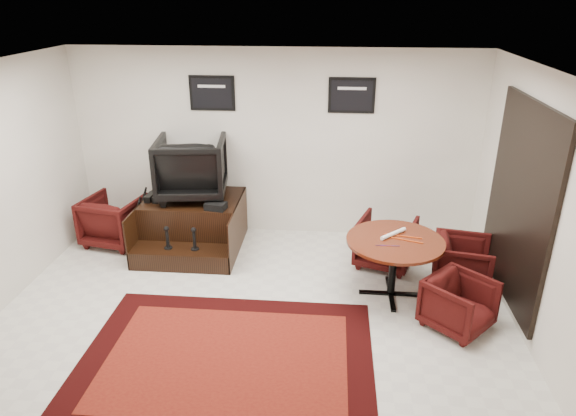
{
  "coord_description": "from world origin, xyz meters",
  "views": [
    {
      "loc": [
        0.85,
        -4.84,
        3.5
      ],
      "look_at": [
        0.34,
        0.9,
        1.06
      ],
      "focal_mm": 32.0,
      "sensor_mm": 36.0,
      "label": 1
    }
  ],
  "objects_px": {
    "armchair_side": "(114,218)",
    "meeting_table": "(395,247)",
    "shine_chair": "(191,164)",
    "table_chair_back": "(386,240)",
    "table_chair_window": "(463,260)",
    "shine_podium": "(193,225)",
    "table_chair_corner": "(459,302)"
  },
  "relations": [
    {
      "from": "shine_chair",
      "to": "table_chair_back",
      "type": "relative_size",
      "value": 1.31
    },
    {
      "from": "armchair_side",
      "to": "table_chair_window",
      "type": "xyz_separation_m",
      "value": [
        4.9,
        -0.79,
        -0.05
      ]
    },
    {
      "from": "shine_podium",
      "to": "table_chair_window",
      "type": "xyz_separation_m",
      "value": [
        3.7,
        -0.8,
        0.02
      ]
    },
    {
      "from": "meeting_table",
      "to": "shine_podium",
      "type": "bearing_deg",
      "value": 158.1
    },
    {
      "from": "armchair_side",
      "to": "table_chair_back",
      "type": "distance_m",
      "value": 3.99
    },
    {
      "from": "shine_podium",
      "to": "meeting_table",
      "type": "xyz_separation_m",
      "value": [
        2.79,
        -1.12,
        0.34
      ]
    },
    {
      "from": "shine_chair",
      "to": "armchair_side",
      "type": "bearing_deg",
      "value": -0.15
    },
    {
      "from": "table_chair_back",
      "to": "table_chair_window",
      "type": "bearing_deg",
      "value": 172.52
    },
    {
      "from": "table_chair_corner",
      "to": "armchair_side",
      "type": "bearing_deg",
      "value": 112.69
    },
    {
      "from": "meeting_table",
      "to": "table_chair_back",
      "type": "relative_size",
      "value": 1.56
    },
    {
      "from": "shine_chair",
      "to": "armchair_side",
      "type": "height_order",
      "value": "shine_chair"
    },
    {
      "from": "meeting_table",
      "to": "table_chair_back",
      "type": "bearing_deg",
      "value": 90.95
    },
    {
      "from": "meeting_table",
      "to": "table_chair_corner",
      "type": "bearing_deg",
      "value": -42.42
    },
    {
      "from": "shine_podium",
      "to": "table_chair_window",
      "type": "distance_m",
      "value": 3.79
    },
    {
      "from": "shine_chair",
      "to": "table_chair_corner",
      "type": "height_order",
      "value": "shine_chair"
    },
    {
      "from": "armchair_side",
      "to": "meeting_table",
      "type": "relative_size",
      "value": 0.68
    },
    {
      "from": "table_chair_back",
      "to": "meeting_table",
      "type": "bearing_deg",
      "value": 110.35
    },
    {
      "from": "armchair_side",
      "to": "table_chair_back",
      "type": "height_order",
      "value": "armchair_side"
    },
    {
      "from": "shine_podium",
      "to": "table_chair_back",
      "type": "height_order",
      "value": "table_chair_back"
    },
    {
      "from": "armchair_side",
      "to": "table_chair_window",
      "type": "bearing_deg",
      "value": -178.45
    },
    {
      "from": "meeting_table",
      "to": "table_chair_window",
      "type": "xyz_separation_m",
      "value": [
        0.91,
        0.32,
        -0.32
      ]
    },
    {
      "from": "shine_chair",
      "to": "shine_podium",
      "type": "bearing_deg",
      "value": 82.62
    },
    {
      "from": "table_chair_back",
      "to": "table_chair_corner",
      "type": "relative_size",
      "value": 1.12
    },
    {
      "from": "shine_podium",
      "to": "table_chair_window",
      "type": "relative_size",
      "value": 2.05
    },
    {
      "from": "armchair_side",
      "to": "table_chair_window",
      "type": "height_order",
      "value": "armchair_side"
    },
    {
      "from": "armchair_side",
      "to": "table_chair_corner",
      "type": "distance_m",
      "value": 4.97
    },
    {
      "from": "shine_podium",
      "to": "table_chair_corner",
      "type": "xyz_separation_m",
      "value": [
        3.46,
        -1.74,
        -0.0
      ]
    },
    {
      "from": "shine_podium",
      "to": "table_chair_window",
      "type": "height_order",
      "value": "shine_podium"
    },
    {
      "from": "shine_chair",
      "to": "table_chair_window",
      "type": "relative_size",
      "value": 1.39
    },
    {
      "from": "armchair_side",
      "to": "table_chair_corner",
      "type": "relative_size",
      "value": 1.2
    },
    {
      "from": "shine_chair",
      "to": "armchair_side",
      "type": "relative_size",
      "value": 1.23
    },
    {
      "from": "meeting_table",
      "to": "table_chair_back",
      "type": "height_order",
      "value": "meeting_table"
    }
  ]
}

